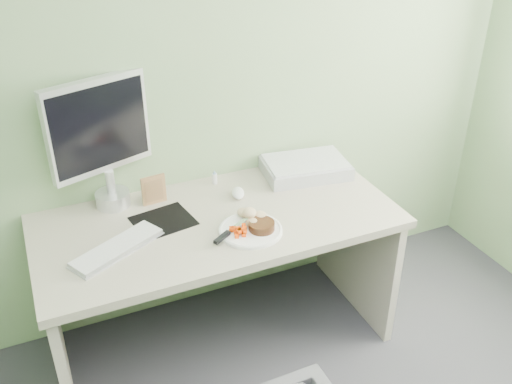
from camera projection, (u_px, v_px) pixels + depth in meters
name	position (u px, v px, depth m)	size (l,w,h in m)	color
wall_back	(183.00, 58.00, 2.52)	(3.50, 3.50, 0.00)	gray
desk	(219.00, 251.00, 2.62)	(1.60, 0.75, 0.73)	#AEA691
plate	(251.00, 230.00, 2.43)	(0.27, 0.27, 0.01)	white
steak	(262.00, 226.00, 2.42)	(0.11, 0.11, 0.04)	black
potato_pile	(251.00, 215.00, 2.46)	(0.13, 0.09, 0.07)	tan
carrot_heap	(239.00, 229.00, 2.39)	(0.06, 0.06, 0.04)	#FB4305
steak_knife	(228.00, 233.00, 2.38)	(0.21, 0.15, 0.02)	silver
mousepad	(163.00, 221.00, 2.51)	(0.25, 0.22, 0.00)	black
keyboard	(117.00, 247.00, 2.31)	(0.39, 0.12, 0.02)	white
computer_mouse	(238.00, 193.00, 2.68)	(0.06, 0.10, 0.04)	white
photo_frame	(154.00, 190.00, 2.61)	(0.11, 0.01, 0.14)	#8D6341
eyedrop_bottle	(215.00, 178.00, 2.78)	(0.03, 0.03, 0.07)	white
scanner	(305.00, 168.00, 2.87)	(0.42, 0.28, 0.06)	silver
monitor	(103.00, 136.00, 2.47)	(0.49, 0.21, 0.60)	silver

